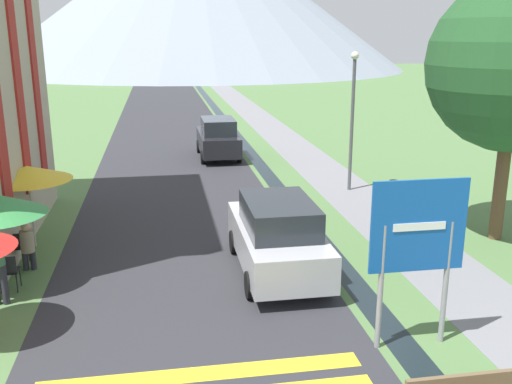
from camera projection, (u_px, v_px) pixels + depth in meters
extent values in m
plane|color=#517542|center=(232.00, 166.00, 24.66)|extent=(160.00, 160.00, 0.00)
cube|color=#2D2D33|center=(169.00, 130.00, 33.75)|extent=(6.40, 60.00, 0.01)
cube|color=slate|center=(270.00, 127.00, 34.73)|extent=(2.20, 60.00, 0.01)
cube|color=black|center=(231.00, 128.00, 34.34)|extent=(0.60, 60.00, 0.00)
cube|color=yellow|center=(202.00, 374.00, 9.56)|extent=(5.44, 0.44, 0.01)
cube|color=maroon|center=(13.00, 39.00, 14.55)|extent=(0.06, 0.70, 8.06)
cube|color=maroon|center=(31.00, 38.00, 16.66)|extent=(0.06, 0.70, 8.06)
cylinder|color=gray|center=(381.00, 288.00, 10.08)|extent=(0.10, 0.10, 2.35)
cylinder|color=gray|center=(446.00, 283.00, 10.28)|extent=(0.10, 0.10, 2.35)
cube|color=#1451AD|center=(419.00, 226.00, 9.86)|extent=(1.75, 0.05, 1.66)
cube|color=white|center=(420.00, 227.00, 9.83)|extent=(0.96, 0.02, 0.14)
cube|color=#B2B2B7|center=(277.00, 243.00, 13.55)|extent=(1.80, 4.32, 0.84)
cube|color=#23282D|center=(279.00, 215.00, 13.14)|extent=(1.53, 2.38, 0.68)
cylinder|color=black|center=(234.00, 242.00, 14.79)|extent=(0.18, 0.60, 0.60)
cylinder|color=black|center=(298.00, 238.00, 15.07)|extent=(0.18, 0.60, 0.60)
cylinder|color=black|center=(250.00, 285.00, 12.25)|extent=(0.18, 0.60, 0.60)
cylinder|color=black|center=(327.00, 279.00, 12.53)|extent=(0.18, 0.60, 0.60)
cube|color=black|center=(218.00, 142.00, 26.12)|extent=(1.68, 4.07, 0.84)
cube|color=#23282D|center=(218.00, 126.00, 25.72)|extent=(1.43, 2.24, 0.68)
cylinder|color=black|center=(199.00, 146.00, 27.30)|extent=(0.18, 0.60, 0.60)
cylinder|color=black|center=(232.00, 145.00, 27.56)|extent=(0.18, 0.60, 0.60)
cylinder|color=black|center=(203.00, 157.00, 24.91)|extent=(0.18, 0.60, 0.60)
cylinder|color=black|center=(239.00, 156.00, 25.16)|extent=(0.18, 0.60, 0.60)
cube|color=#232328|center=(9.00, 271.00, 12.60)|extent=(0.40, 0.40, 0.04)
cube|color=#232328|center=(6.00, 266.00, 12.38)|extent=(0.40, 0.04, 0.40)
cylinder|color=#232328|center=(4.00, 278.00, 12.80)|extent=(0.03, 0.03, 0.45)
cylinder|color=#232328|center=(20.00, 277.00, 12.85)|extent=(0.03, 0.03, 0.45)
cylinder|color=#232328|center=(1.00, 284.00, 12.47)|extent=(0.03, 0.03, 0.45)
cylinder|color=#232328|center=(17.00, 283.00, 12.53)|extent=(0.03, 0.03, 0.45)
cube|color=#232328|center=(19.00, 247.00, 14.04)|extent=(0.40, 0.40, 0.04)
cube|color=#232328|center=(16.00, 242.00, 13.81)|extent=(0.40, 0.04, 0.40)
cylinder|color=#232328|center=(14.00, 253.00, 14.23)|extent=(0.03, 0.03, 0.45)
cylinder|color=#232328|center=(29.00, 252.00, 14.28)|extent=(0.03, 0.03, 0.45)
cylinder|color=#232328|center=(11.00, 258.00, 13.91)|extent=(0.03, 0.03, 0.45)
cylinder|color=#232328|center=(26.00, 257.00, 13.96)|extent=(0.03, 0.03, 0.45)
cylinder|color=#B7B2A8|center=(0.00, 245.00, 12.53)|extent=(0.06, 0.06, 2.07)
cylinder|color=#B7B2A8|center=(32.00, 209.00, 15.01)|extent=(0.06, 0.06, 2.13)
cone|color=yellow|center=(28.00, 173.00, 14.75)|extent=(2.24, 2.24, 0.38)
cylinder|color=#282833|center=(5.00, 284.00, 11.94)|extent=(0.14, 0.14, 0.89)
cylinder|color=#282833|center=(25.00, 261.00, 13.73)|extent=(0.14, 0.14, 0.46)
cylinder|color=#282833|center=(33.00, 260.00, 13.76)|extent=(0.14, 0.14, 0.46)
cylinder|color=gray|center=(27.00, 241.00, 13.61)|extent=(0.32, 0.32, 0.54)
sphere|color=tan|center=(25.00, 227.00, 13.52)|extent=(0.22, 0.22, 0.22)
cylinder|color=#515156|center=(352.00, 126.00, 20.24)|extent=(0.12, 0.12, 4.66)
sphere|color=silver|center=(355.00, 56.00, 19.58)|extent=(0.28, 0.28, 0.28)
cylinder|color=brown|center=(500.00, 189.00, 15.57)|extent=(0.36, 0.36, 2.82)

